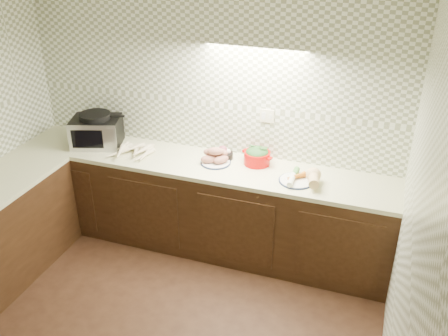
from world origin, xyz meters
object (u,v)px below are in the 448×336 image
(dutch_oven, at_px, (257,156))
(onion_bowl, at_px, (224,154))
(parsnip_pile, at_px, (132,152))
(veg_plate, at_px, (305,177))
(sweet_potato_plate, at_px, (215,157))
(toaster_oven, at_px, (97,130))

(dutch_oven, bearing_deg, onion_bowl, -162.87)
(parsnip_pile, xyz_separation_m, onion_bowl, (0.84, 0.22, 0.01))
(dutch_oven, height_order, veg_plate, dutch_oven)
(dutch_oven, relative_size, veg_plate, 0.85)
(parsnip_pile, xyz_separation_m, sweet_potato_plate, (0.80, 0.10, 0.02))
(onion_bowl, bearing_deg, parsnip_pile, -165.42)
(parsnip_pile, distance_m, veg_plate, 1.64)
(toaster_oven, bearing_deg, parsnip_pile, -30.02)
(toaster_oven, xyz_separation_m, dutch_oven, (1.59, 0.12, -0.07))
(toaster_oven, height_order, parsnip_pile, toaster_oven)
(sweet_potato_plate, distance_m, dutch_oven, 0.38)
(parsnip_pile, distance_m, sweet_potato_plate, 0.81)
(onion_bowl, height_order, dutch_oven, dutch_oven)
(dutch_oven, bearing_deg, parsnip_pile, -151.29)
(sweet_potato_plate, relative_size, dutch_oven, 0.93)
(toaster_oven, xyz_separation_m, sweet_potato_plate, (1.23, 0.01, -0.10))
(sweet_potato_plate, xyz_separation_m, dutch_oven, (0.36, 0.11, 0.02))
(parsnip_pile, relative_size, onion_bowl, 3.11)
(toaster_oven, bearing_deg, sweet_potato_plate, -17.31)
(dutch_oven, bearing_deg, toaster_oven, -157.37)
(sweet_potato_plate, relative_size, veg_plate, 0.78)
(toaster_oven, bearing_deg, dutch_oven, -13.58)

